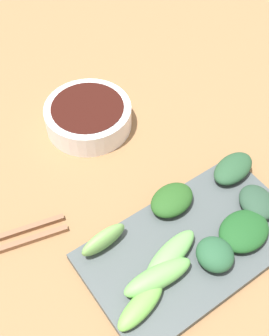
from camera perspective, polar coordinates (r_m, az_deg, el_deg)
tabletop at (r=0.67m, az=2.08°, el=-3.91°), size 2.10×2.10×0.02m
sauce_bowl at (r=0.74m, az=-6.20°, el=6.67°), size 0.14×0.14×0.04m
serving_plate at (r=0.62m, az=7.50°, el=-9.79°), size 0.17×0.30×0.01m
broccoli_leafy_0 at (r=0.63m, az=4.84°, el=-4.13°), size 0.06×0.07×0.02m
broccoli_stalk_1 at (r=0.59m, az=-4.02°, el=-9.20°), size 0.02×0.07×0.03m
broccoli_leafy_2 at (r=0.62m, az=13.92°, el=-7.88°), size 0.07×0.08×0.02m
broccoli_leafy_3 at (r=0.65m, az=15.52°, el=-4.26°), size 0.07×0.06×0.02m
broccoli_stalk_4 at (r=0.59m, az=4.69°, el=-11.06°), size 0.05×0.10×0.02m
broccoli_leafy_5 at (r=0.68m, az=12.60°, el=-0.05°), size 0.06×0.08×0.02m
broccoli_leafy_6 at (r=0.59m, az=10.38°, el=-10.88°), size 0.06×0.05×0.03m
broccoli_stalk_7 at (r=0.56m, az=0.79°, el=-17.38°), size 0.04×0.08×0.02m
broccoli_stalk_8 at (r=0.57m, az=3.03°, el=-13.88°), size 0.04×0.10×0.03m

